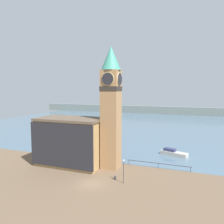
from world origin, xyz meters
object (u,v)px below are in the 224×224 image
object	(u,v)px
clock_tower	(111,105)
mooring_bollard_near	(115,177)
boat_near	(173,153)
lamp_post	(124,167)
pier_building	(71,141)

from	to	relation	value
clock_tower	mooring_bollard_near	world-z (taller)	clock_tower
boat_near	mooring_bollard_near	distance (m)	20.35
boat_near	lamp_post	world-z (taller)	lamp_post
pier_building	boat_near	distance (m)	24.89
lamp_post	clock_tower	bearing A→B (deg)	126.30
lamp_post	boat_near	bearing A→B (deg)	71.31
pier_building	mooring_bollard_near	world-z (taller)	pier_building
pier_building	lamp_post	bearing A→B (deg)	-21.39
pier_building	mooring_bollard_near	bearing A→B (deg)	-20.67
pier_building	mooring_bollard_near	size ratio (longest dim) A/B	18.67
boat_near	mooring_bollard_near	world-z (taller)	boat_near
pier_building	clock_tower	bearing A→B (deg)	7.35
mooring_bollard_near	lamp_post	xyz separation A→B (m)	(1.82, -0.88, 2.47)
clock_tower	lamp_post	distance (m)	12.77
clock_tower	lamp_post	size ratio (longest dim) A/B	5.88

